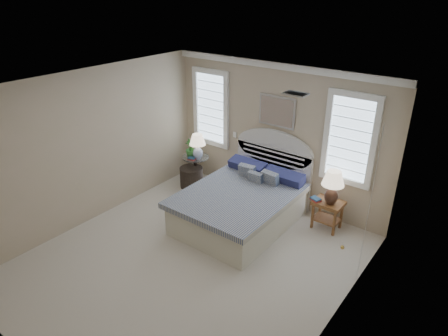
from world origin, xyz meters
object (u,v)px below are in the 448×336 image
side_table_left (196,167)px  lamp_right (333,184)px  bed (244,202)px  floor_pot (191,177)px  lamp_left (198,144)px  nightstand_right (328,209)px

side_table_left → lamp_right: lamp_right is taller
bed → side_table_left: (-1.65, 0.59, 0.00)m
side_table_left → floor_pot: side_table_left is taller
floor_pot → lamp_right: (2.97, 0.23, 0.69)m
bed → lamp_left: (-1.54, 0.55, 0.57)m
bed → nightstand_right: (1.30, 0.69, 0.00)m
side_table_left → lamp_right: bearing=1.2°
nightstand_right → lamp_left: size_ratio=0.98×
lamp_left → lamp_right: bearing=2.1°
lamp_right → nightstand_right: bearing=139.1°
lamp_right → side_table_left: bearing=-178.8°
side_table_left → nightstand_right: bearing=1.9°
side_table_left → lamp_right: 3.04m
nightstand_right → lamp_right: (0.04, -0.04, 0.52)m
lamp_left → lamp_right: size_ratio=0.88×
side_table_left → floor_pot: bearing=-83.3°
bed → side_table_left: bearing=160.3°
bed → nightstand_right: bearing=28.0°
bed → side_table_left: 1.75m
lamp_left → floor_pot: bearing=-125.4°
floor_pot → nightstand_right: bearing=5.2°
nightstand_right → lamp_right: bearing=-40.9°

